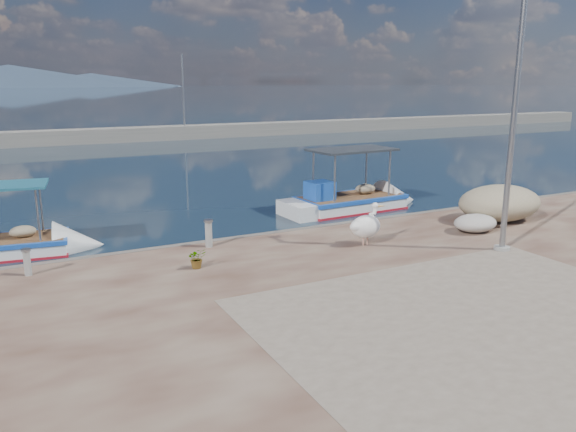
# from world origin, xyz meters

# --- Properties ---
(ground) EXTENTS (1400.00, 1400.00, 0.00)m
(ground) POSITION_xyz_m (0.00, 0.00, 0.00)
(ground) COLOR #162635
(ground) RESTS_ON ground
(quay_patch) EXTENTS (9.00, 7.00, 0.01)m
(quay_patch) POSITION_xyz_m (1.00, -3.00, 0.50)
(quay_patch) COLOR gray
(quay_patch) RESTS_ON quay
(breakwater) EXTENTS (120.00, 2.20, 7.50)m
(breakwater) POSITION_xyz_m (-0.00, 40.00, 0.60)
(breakwater) COLOR gray
(breakwater) RESTS_ON ground
(mountains) EXTENTS (370.00, 280.00, 22.00)m
(mountains) POSITION_xyz_m (4.39, 650.00, 9.51)
(mountains) COLOR #28384C
(mountains) RESTS_ON ground
(boat_left) EXTENTS (5.44, 2.43, 2.53)m
(boat_left) POSITION_xyz_m (-7.60, 8.03, 0.20)
(boat_left) COLOR white
(boat_left) RESTS_ON ground
(boat_right) EXTENTS (6.18, 2.29, 2.93)m
(boat_right) POSITION_xyz_m (5.18, 8.39, 0.23)
(boat_right) COLOR white
(boat_right) RESTS_ON ground
(pelican) EXTENTS (1.27, 0.68, 1.22)m
(pelican) POSITION_xyz_m (1.89, 2.54, 1.08)
(pelican) COLOR tan
(pelican) RESTS_ON quay
(lamp_post) EXTENTS (0.44, 0.96, 7.00)m
(lamp_post) POSITION_xyz_m (5.02, 0.40, 3.80)
(lamp_post) COLOR gray
(lamp_post) RESTS_ON quay
(bollard_near) EXTENTS (0.26, 0.26, 0.80)m
(bollard_near) POSITION_xyz_m (-2.22, 4.44, 0.94)
(bollard_near) COLOR gray
(bollard_near) RESTS_ON quay
(bollard_far) EXTENTS (0.22, 0.22, 0.68)m
(bollard_far) POSITION_xyz_m (-6.98, 4.14, 0.87)
(bollard_far) COLOR gray
(bollard_far) RESTS_ON quay
(potted_plant) EXTENTS (0.47, 0.41, 0.52)m
(potted_plant) POSITION_xyz_m (-3.12, 2.78, 0.76)
(potted_plant) COLOR #33722D
(potted_plant) RESTS_ON quay
(net_pile_d) EXTENTS (1.47, 1.10, 0.55)m
(net_pile_d) POSITION_xyz_m (5.82, 2.19, 0.78)
(net_pile_d) COLOR beige
(net_pile_d) RESTS_ON quay
(net_pile_c) EXTENTS (3.08, 2.20, 1.21)m
(net_pile_c) POSITION_xyz_m (7.64, 2.92, 1.11)
(net_pile_c) COLOR #C3B591
(net_pile_c) RESTS_ON quay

